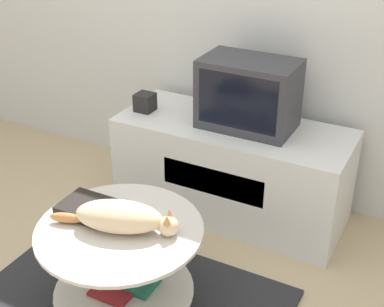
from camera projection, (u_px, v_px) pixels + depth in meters
The scene contains 6 objects.
tv_stand at pixel (232, 169), 3.26m from camera, with size 1.39×0.56×0.60m.
tv at pixel (248, 94), 3.01m from camera, with size 0.54×0.33×0.40m.
speaker at pixel (145, 102), 3.28m from camera, with size 0.11×0.11×0.11m.
coffee_table at pixel (122, 260), 2.46m from camera, with size 0.76×0.76×0.49m.
dvd_box at pixel (88, 208), 2.48m from camera, with size 0.25×0.20×0.05m.
cat at pixel (121, 217), 2.33m from camera, with size 0.57×0.28×0.14m.
Camera 1 is at (1.20, -1.51, 1.93)m, focal length 50.00 mm.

